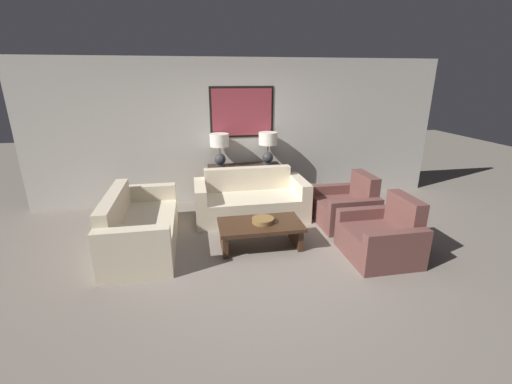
% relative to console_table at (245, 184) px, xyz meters
% --- Properties ---
extents(ground_plane, '(20.00, 20.00, 0.00)m').
position_rel_console_table_xyz_m(ground_plane, '(0.00, -2.21, -0.38)').
color(ground_plane, slate).
extents(back_wall, '(7.75, 0.12, 2.65)m').
position_rel_console_table_xyz_m(back_wall, '(0.00, 0.27, 0.95)').
color(back_wall, beige).
rests_on(back_wall, ground_plane).
extents(console_table, '(1.34, 0.38, 0.76)m').
position_rel_console_table_xyz_m(console_table, '(0.00, 0.00, 0.00)').
color(console_table, '#332319').
rests_on(console_table, ground_plane).
extents(table_lamp_left, '(0.34, 0.34, 0.60)m').
position_rel_console_table_xyz_m(table_lamp_left, '(-0.45, 0.00, 0.76)').
color(table_lamp_left, '#333338').
rests_on(table_lamp_left, console_table).
extents(table_lamp_right, '(0.34, 0.34, 0.60)m').
position_rel_console_table_xyz_m(table_lamp_right, '(0.45, 0.00, 0.76)').
color(table_lamp_right, '#333338').
rests_on(table_lamp_right, console_table).
extents(couch_by_back_wall, '(1.88, 0.89, 0.81)m').
position_rel_console_table_xyz_m(couch_by_back_wall, '(0.00, -0.69, -0.09)').
color(couch_by_back_wall, beige).
rests_on(couch_by_back_wall, ground_plane).
extents(couch_by_side, '(0.89, 1.88, 0.81)m').
position_rel_console_table_xyz_m(couch_by_side, '(-1.73, -1.48, -0.09)').
color(couch_by_side, beige).
rests_on(couch_by_side, ground_plane).
extents(coffee_table, '(1.17, 0.65, 0.37)m').
position_rel_console_table_xyz_m(coffee_table, '(-0.05, -1.81, -0.10)').
color(coffee_table, '#3D2616').
rests_on(coffee_table, ground_plane).
extents(decorative_bowl, '(0.31, 0.31, 0.07)m').
position_rel_console_table_xyz_m(decorative_bowl, '(-0.02, -1.80, 0.03)').
color(decorative_bowl, olive).
rests_on(decorative_bowl, coffee_table).
extents(armchair_near_back_wall, '(0.85, 0.94, 0.84)m').
position_rel_console_table_xyz_m(armchair_near_back_wall, '(1.50, -1.26, -0.10)').
color(armchair_near_back_wall, brown).
rests_on(armchair_near_back_wall, ground_plane).
extents(armchair_near_camera, '(0.85, 0.94, 0.84)m').
position_rel_console_table_xyz_m(armchair_near_camera, '(1.50, -2.37, -0.10)').
color(armchair_near_camera, brown).
rests_on(armchair_near_camera, ground_plane).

